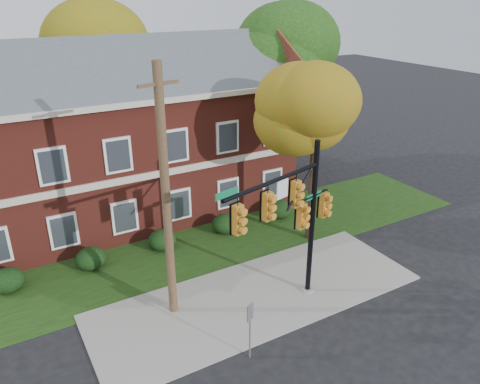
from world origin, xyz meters
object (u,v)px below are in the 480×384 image
traffic_signal (294,212)px  utility_pole (166,198)px  hedge_center (162,240)px  tree_near_right (323,112)px  hedge_left (91,259)px  sign_post (250,322)px  apartment_building (121,127)px  hedge_far_left (7,280)px  tree_right_rear (285,53)px  hedge_right (225,224)px  hedge_far_right (280,209)px  tree_far_rear (100,40)px

traffic_signal → utility_pole: size_ratio=0.69×
hedge_center → tree_near_right: (7.22, -2.83, 6.14)m
hedge_left → sign_post: sign_post is taller
tree_near_right → traffic_signal: (-4.37, -3.92, -2.48)m
hedge_center → utility_pole: bearing=-106.6°
apartment_building → utility_pole: utility_pole is taller
hedge_far_left → tree_right_rear: tree_right_rear is taller
hedge_center → utility_pole: size_ratio=0.14×
hedge_right → sign_post: sign_post is taller
hedge_far_left → traffic_signal: traffic_signal is taller
hedge_right → hedge_far_right: size_ratio=1.00×
hedge_far_left → utility_pole: utility_pole is taller
utility_pole → sign_post: (1.32, -3.71, -3.45)m
hedge_right → sign_post: size_ratio=0.62×
hedge_right → traffic_signal: traffic_signal is taller
hedge_left → tree_right_rear: tree_right_rear is taller
hedge_far_left → tree_near_right: size_ratio=0.16×
apartment_building → tree_far_rear: bearing=80.3°
apartment_building → hedge_center: (0.00, -5.25, -4.46)m
hedge_far_left → traffic_signal: size_ratio=0.21×
hedge_far_left → hedge_left: bearing=0.0°
tree_right_rear → tree_far_rear: (-9.97, 6.98, 0.72)m
hedge_far_left → utility_pole: (5.56, -4.84, 4.45)m
tree_near_right → utility_pole: bearing=-167.0°
hedge_far_right → utility_pole: (-8.44, -4.84, 4.45)m
hedge_left → utility_pole: 6.89m
hedge_far_left → tree_far_rear: 17.61m
hedge_center → tree_far_rear: size_ratio=0.12×
tree_right_rear → tree_near_right: bearing=-114.6°
hedge_left → tree_near_right: tree_near_right is taller
traffic_signal → utility_pole: (-4.29, 1.92, 0.79)m
tree_right_rear → traffic_signal: bearing=-123.3°
tree_right_rear → tree_far_rear: tree_far_rear is taller
hedge_right → hedge_left: bearing=180.0°
tree_near_right → tree_right_rear: (4.09, 8.95, 1.45)m
tree_far_rear → utility_pole: 18.55m
apartment_building → tree_right_rear: size_ratio=1.77×
tree_far_rear → apartment_building: bearing=-99.7°
apartment_building → hedge_center: size_ratio=13.43×
tree_right_rear → traffic_signal: (-8.46, -12.87, -3.93)m
hedge_far_left → tree_right_rear: size_ratio=0.13×
tree_right_rear → sign_post: 19.73m
hedge_far_right → tree_near_right: tree_near_right is taller
apartment_building → sign_post: 14.23m
tree_far_rear → traffic_signal: tree_far_rear is taller
tree_near_right → sign_post: 10.63m
hedge_left → tree_right_rear: bearing=22.4°
hedge_left → tree_near_right: 12.68m
hedge_far_right → tree_right_rear: 10.66m
sign_post → tree_far_rear: bearing=62.8°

